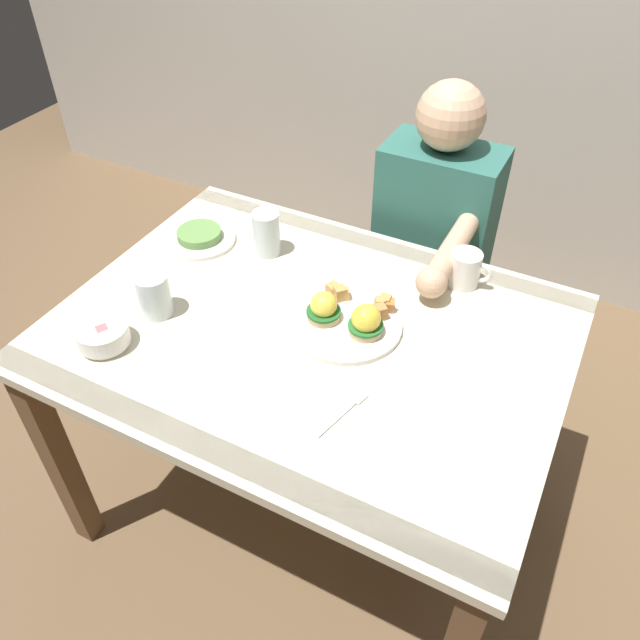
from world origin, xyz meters
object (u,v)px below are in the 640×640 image
(side_plate, at_px, (200,237))
(water_glass_far, at_px, (155,297))
(dining_table, at_px, (309,360))
(fork, at_px, (344,411))
(fruit_bowl, at_px, (103,335))
(water_glass_near, at_px, (267,236))
(eggs_benedict_plate, at_px, (347,318))
(coffee_mug, at_px, (466,268))
(diner_person, at_px, (431,243))

(side_plate, bearing_deg, water_glass_far, -73.86)
(dining_table, distance_m, fork, 0.29)
(water_glass_far, bearing_deg, fruit_bowl, -103.63)
(fork, bearing_deg, water_glass_near, 136.24)
(dining_table, height_order, eggs_benedict_plate, eggs_benedict_plate)
(water_glass_near, distance_m, side_plate, 0.20)
(dining_table, distance_m, coffee_mug, 0.46)
(side_plate, bearing_deg, dining_table, -22.27)
(dining_table, xyz_separation_m, water_glass_far, (-0.36, -0.12, 0.16))
(eggs_benedict_plate, xyz_separation_m, coffee_mug, (0.20, 0.29, 0.02))
(fruit_bowl, xyz_separation_m, water_glass_near, (0.15, 0.49, 0.02))
(eggs_benedict_plate, xyz_separation_m, water_glass_near, (-0.33, 0.18, 0.03))
(eggs_benedict_plate, height_order, diner_person, diner_person)
(side_plate, bearing_deg, diner_person, 37.25)
(fork, distance_m, diner_person, 0.80)
(coffee_mug, bearing_deg, side_plate, -167.94)
(eggs_benedict_plate, height_order, side_plate, eggs_benedict_plate)
(fork, height_order, water_glass_far, water_glass_far)
(eggs_benedict_plate, distance_m, diner_person, 0.56)
(eggs_benedict_plate, distance_m, side_plate, 0.54)
(diner_person, bearing_deg, water_glass_far, -122.75)
(coffee_mug, relative_size, diner_person, 0.10)
(coffee_mug, xyz_separation_m, fork, (-0.09, -0.53, -0.05))
(eggs_benedict_plate, bearing_deg, water_glass_far, -159.05)
(water_glass_near, bearing_deg, eggs_benedict_plate, -28.28)
(side_plate, height_order, diner_person, diner_person)
(dining_table, distance_m, water_glass_far, 0.41)
(fruit_bowl, relative_size, water_glass_near, 0.97)
(fork, relative_size, water_glass_near, 1.25)
(fork, height_order, water_glass_near, water_glass_near)
(fork, xyz_separation_m, water_glass_near, (-0.44, 0.42, 0.05))
(fruit_bowl, distance_m, fork, 0.59)
(water_glass_far, relative_size, side_plate, 0.56)
(coffee_mug, relative_size, fork, 0.72)
(side_plate, bearing_deg, fruit_bowl, -83.45)
(fork, bearing_deg, eggs_benedict_plate, 114.24)
(eggs_benedict_plate, relative_size, fruit_bowl, 2.25)
(coffee_mug, distance_m, water_glass_far, 0.78)
(water_glass_near, xyz_separation_m, diner_person, (0.35, 0.38, -0.14))
(dining_table, xyz_separation_m, side_plate, (-0.45, 0.18, 0.12))
(diner_person, bearing_deg, coffee_mug, -57.06)
(fork, distance_m, water_glass_near, 0.61)
(dining_table, bearing_deg, fruit_bowl, -146.02)
(water_glass_far, bearing_deg, fork, -7.78)
(dining_table, bearing_deg, water_glass_far, -161.70)
(dining_table, relative_size, side_plate, 6.00)
(water_glass_near, height_order, diner_person, diner_person)
(coffee_mug, height_order, fork, coffee_mug)
(coffee_mug, xyz_separation_m, water_glass_near, (-0.52, -0.11, 0.00))
(fruit_bowl, bearing_deg, dining_table, 33.98)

